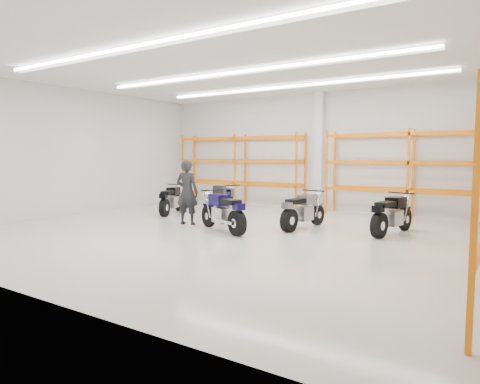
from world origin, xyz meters
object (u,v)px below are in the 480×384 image
Objects in this scene: motorcycle_back_b at (225,202)px; motorcycle_back_d at (391,215)px; standing_man at (187,192)px; structural_column at (319,152)px; motorcycle_main at (224,213)px; motorcycle_back_a at (171,201)px; motorcycle_back_c at (302,211)px.

motorcycle_back_d is (5.47, -0.05, -0.04)m from motorcycle_back_b.
standing_man is 0.44× the size of structural_column.
motorcycle_main is 6.04m from structural_column.
motorcycle_back_a is at bearing -47.41° from standing_man.
standing_man reaches higher than motorcycle_back_a.
standing_man is (-3.29, -1.19, 0.48)m from motorcycle_back_c.
motorcycle_back_b reaches higher than motorcycle_main.
motorcycle_back_d is at bearing -45.35° from structural_column.
motorcycle_back_c is at bearing -171.76° from standing_man.
structural_column is (1.85, 3.62, 1.70)m from motorcycle_back_b.
structural_column is at bearing 106.74° from motorcycle_back_c.
motorcycle_main is 0.48× the size of structural_column.
standing_man reaches higher than motorcycle_back_b.
motorcycle_back_a is 1.03× the size of standing_man.
motorcycle_back_c is at bearing -10.30° from motorcycle_back_b.
motorcycle_back_a is 0.94× the size of motorcycle_back_b.
motorcycle_back_a is at bearing 177.41° from motorcycle_back_c.
standing_man is at bearing -163.23° from motorcycle_back_d.
motorcycle_back_b is at bearing 169.70° from motorcycle_back_c.
motorcycle_back_c is 4.70m from structural_column.
motorcycle_back_d reaches higher than motorcycle_back_c.
motorcycle_main is at bearing -152.04° from motorcycle_back_d.
structural_column is at bearing -122.35° from standing_man.
motorcycle_back_c reaches higher than motorcycle_back_a.
structural_column reaches higher than motorcycle_back_d.
motorcycle_back_c is at bearing -2.59° from motorcycle_back_a.
motorcycle_back_c is at bearing -167.67° from motorcycle_back_d.
motorcycle_back_c is at bearing -73.26° from structural_column.
structural_column is (-1.26, 4.18, 1.74)m from motorcycle_back_c.
structural_column reaches higher than motorcycle_main.
motorcycle_back_a is 0.91× the size of motorcycle_back_d.
motorcycle_back_c is (1.63, 1.60, -0.02)m from motorcycle_main.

